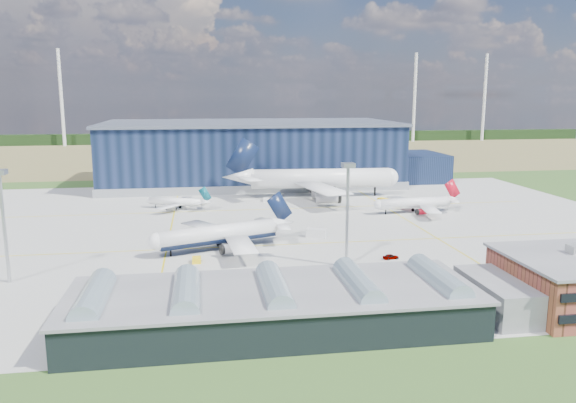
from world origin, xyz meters
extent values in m
plane|color=#2A4A1B|center=(0.00, 0.00, 0.00)|extent=(600.00, 600.00, 0.00)
cube|color=#999994|center=(0.00, 10.00, 0.03)|extent=(220.00, 160.00, 0.06)
cube|color=#DBC70B|center=(0.00, -10.00, 0.07)|extent=(180.00, 0.40, 0.02)
cube|color=#DBC70B|center=(0.00, 35.00, 0.07)|extent=(180.00, 0.40, 0.02)
cube|color=#DBC70B|center=(-30.00, 10.00, 0.07)|extent=(0.40, 120.00, 0.02)
cube|color=#DBC70B|center=(40.00, 10.00, 0.07)|extent=(0.40, 120.00, 0.02)
cube|color=olive|center=(0.00, 220.00, 0.00)|extent=(600.00, 220.00, 0.01)
cube|color=black|center=(0.00, 300.00, 4.00)|extent=(600.00, 8.00, 8.00)
cylinder|color=white|center=(-120.00, 290.00, 35.00)|extent=(2.40, 2.40, 70.00)
cylinder|color=white|center=(150.00, 290.00, 35.00)|extent=(2.40, 2.40, 70.00)
cylinder|color=white|center=(210.00, 290.00, 35.00)|extent=(2.40, 2.40, 70.00)
cube|color=black|center=(0.00, 95.00, 12.50)|extent=(120.00, 60.00, 25.00)
cube|color=gray|center=(0.00, 95.00, 1.60)|extent=(121.00, 61.00, 3.20)
cube|color=#515867|center=(0.00, 95.00, 25.50)|extent=(122.00, 62.00, 1.20)
cube|color=black|center=(72.00, 90.00, 6.00)|extent=(24.00, 30.00, 12.00)
cube|color=black|center=(-10.00, -60.00, 3.00)|extent=(65.00, 22.00, 6.00)
cube|color=slate|center=(-10.00, -60.00, 6.20)|extent=(66.00, 23.00, 0.50)
cube|color=slate|center=(30.00, -60.00, 3.00)|extent=(10.00, 18.00, 6.00)
cylinder|color=gray|center=(-38.00, -60.00, 6.40)|extent=(4.40, 18.00, 4.40)
cylinder|color=gray|center=(-24.00, -60.00, 6.40)|extent=(4.40, 18.00, 4.40)
cylinder|color=gray|center=(-10.00, -60.00, 6.40)|extent=(4.40, 18.00, 4.40)
cylinder|color=gray|center=(4.00, -60.00, 6.40)|extent=(4.40, 18.00, 4.40)
cylinder|color=gray|center=(18.00, -60.00, 6.40)|extent=(4.40, 18.00, 4.40)
cylinder|color=#ADAFB4|center=(-60.00, -30.00, 11.00)|extent=(0.70, 0.70, 22.00)
cylinder|color=#ADAFB4|center=(10.00, -30.00, 11.00)|extent=(0.70, 0.70, 22.00)
cube|color=#ADAFB4|center=(10.00, -30.00, 22.50)|extent=(2.60, 2.60, 1.00)
cube|color=yellow|center=(-22.68, -22.13, 0.63)|extent=(1.97, 2.93, 1.26)
cube|color=silver|center=(8.68, -3.98, 1.16)|extent=(5.81, 4.29, 2.32)
cube|color=silver|center=(1.51, 49.05, 0.67)|extent=(2.62, 3.45, 1.35)
cube|color=yellow|center=(41.97, 40.87, 0.77)|extent=(3.40, 4.10, 1.54)
cube|color=silver|center=(15.54, -46.00, 1.28)|extent=(5.80, 3.81, 2.56)
imported|color=#99999E|center=(21.54, -26.37, 0.63)|extent=(3.89, 2.06, 1.26)
imported|color=#99999E|center=(-10.78, -47.63, 0.54)|extent=(3.46, 2.22, 1.08)
camera|label=1|loc=(-21.18, -145.59, 37.29)|focal=35.00mm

